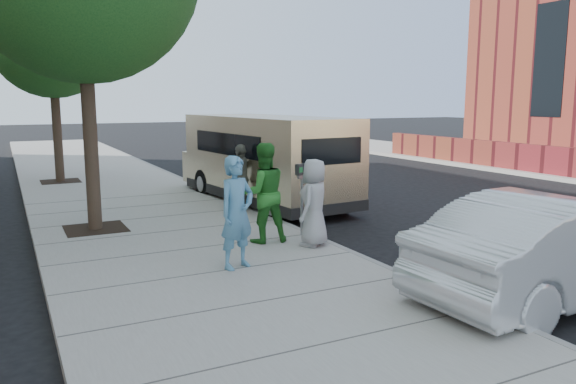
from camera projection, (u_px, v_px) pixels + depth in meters
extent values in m
plane|color=black|center=(243.00, 250.00, 10.51)|extent=(120.00, 120.00, 0.00)
cube|color=gray|center=(192.00, 252.00, 10.05)|extent=(5.00, 60.00, 0.15)
cube|color=gray|center=(310.00, 237.00, 11.14)|extent=(0.12, 60.00, 0.16)
cube|color=black|center=(96.00, 228.00, 11.57)|extent=(1.20, 1.20, 0.01)
cylinder|color=#38281E|center=(90.00, 132.00, 11.24)|extent=(0.28, 0.28, 3.96)
cube|color=black|center=(61.00, 181.00, 18.25)|extent=(1.20, 1.20, 0.01)
cylinder|color=#38281E|center=(57.00, 127.00, 17.97)|extent=(0.28, 0.28, 3.52)
sphere|color=#184A1B|center=(51.00, 37.00, 17.51)|extent=(3.80, 3.80, 3.80)
sphere|color=#184A1B|center=(72.00, 20.00, 17.34)|extent=(2.85, 2.85, 2.85)
sphere|color=#184A1B|center=(32.00, 28.00, 17.68)|extent=(2.66, 2.66, 2.66)
cylinder|color=gray|center=(302.00, 207.00, 10.96)|extent=(0.06, 0.06, 1.12)
cube|color=gray|center=(302.00, 176.00, 10.86)|extent=(0.23, 0.13, 0.08)
cube|color=#2D2D30|center=(299.00, 170.00, 10.78)|extent=(0.15, 0.13, 0.22)
cube|color=#2D2D30|center=(305.00, 169.00, 10.90)|extent=(0.15, 0.13, 0.22)
cube|color=beige|center=(266.00, 157.00, 14.80)|extent=(2.67, 5.95, 2.13)
cube|color=beige|center=(216.00, 165.00, 17.51)|extent=(2.01, 0.77, 0.91)
cube|color=black|center=(332.00, 151.00, 12.32)|extent=(1.60, 0.17, 0.59)
cylinder|color=black|center=(205.00, 184.00, 16.03)|extent=(0.35, 0.83, 0.81)
cylinder|color=black|center=(262.00, 179.00, 17.03)|extent=(0.35, 0.83, 0.81)
cylinder|color=black|center=(275.00, 205.00, 12.76)|extent=(0.35, 0.83, 0.81)
cylinder|color=black|center=(341.00, 198.00, 13.75)|extent=(0.35, 0.83, 0.81)
imported|color=silver|center=(558.00, 248.00, 7.77)|extent=(4.68, 1.89, 1.51)
imported|color=#548FB2|center=(237.00, 212.00, 8.76)|extent=(0.75, 0.62, 1.78)
imported|color=#2A7B28|center=(263.00, 193.00, 10.37)|extent=(0.97, 0.80, 1.85)
imported|color=#A8A7AA|center=(314.00, 203.00, 10.12)|extent=(0.92, 0.88, 1.59)
imported|color=slate|center=(241.00, 178.00, 13.30)|extent=(0.81, 1.00, 1.60)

